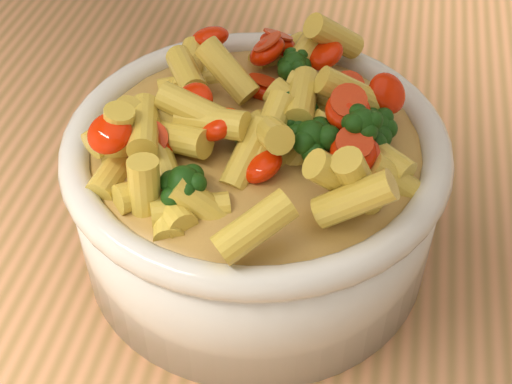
# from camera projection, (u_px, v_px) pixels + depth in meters

# --- Properties ---
(table) EXTENTS (1.20, 0.80, 0.90)m
(table) POSITION_uv_depth(u_px,v_px,m) (218.00, 354.00, 0.53)
(table) COLOR tan
(table) RESTS_ON ground
(serving_bowl) EXTENTS (0.23, 0.23, 0.10)m
(serving_bowl) POSITION_uv_depth(u_px,v_px,m) (256.00, 191.00, 0.44)
(serving_bowl) COLOR silver
(serving_bowl) RESTS_ON table
(pasta_salad) EXTENTS (0.18, 0.18, 0.04)m
(pasta_salad) POSITION_uv_depth(u_px,v_px,m) (256.00, 113.00, 0.40)
(pasta_salad) COLOR #E8C849
(pasta_salad) RESTS_ON serving_bowl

